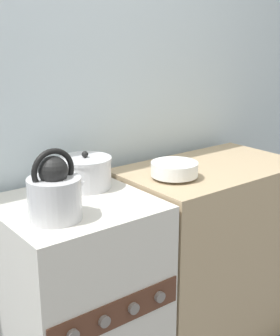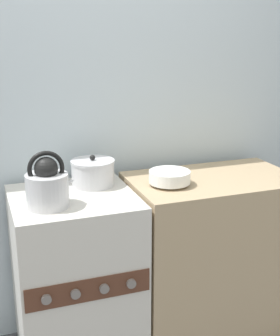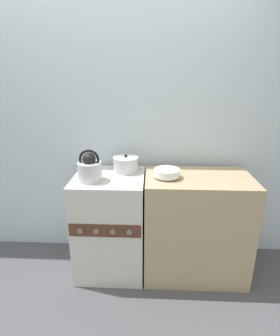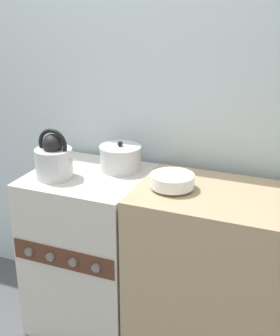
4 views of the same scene
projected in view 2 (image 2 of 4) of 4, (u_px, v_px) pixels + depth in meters
wall_back at (56, 113)px, 2.46m from camera, size 7.00×0.06×2.50m
stove at (76, 281)px, 2.36m from camera, size 0.59×0.59×0.91m
counter at (210, 257)px, 2.59m from camera, size 0.88×0.54×0.93m
kettle at (47, 186)px, 2.07m from camera, size 0.23×0.19×0.26m
cooking_pot at (93, 173)px, 2.37m from camera, size 0.22×0.22×0.16m
enamel_bowl at (170, 177)px, 2.33m from camera, size 0.21×0.21×0.07m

